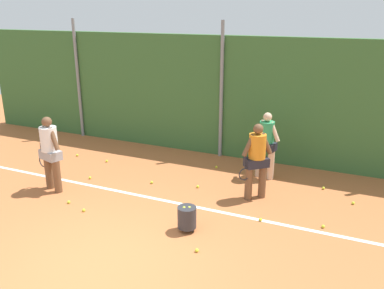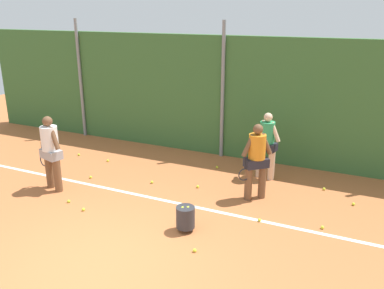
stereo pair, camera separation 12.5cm
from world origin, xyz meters
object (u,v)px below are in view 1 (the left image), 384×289
object	(u,v)px
tennis_ball_9	(77,155)
tennis_ball_11	(260,220)
tennis_ball_5	(216,167)
player_midcourt	(257,158)
tennis_ball_7	(84,210)
player_foreground_near	(50,150)
tennis_ball_10	(353,203)
tennis_ball_3	(152,182)
tennis_ball_0	(324,188)
tennis_ball_1	(69,202)
tennis_ball_8	(323,226)
tennis_ball_12	(107,161)
tennis_ball_6	(198,187)
tennis_ball_2	(90,178)
player_backcourt_far	(266,142)
ball_hopper	(187,217)
tennis_ball_13	(197,250)

from	to	relation	value
tennis_ball_9	tennis_ball_11	world-z (taller)	same
tennis_ball_5	tennis_ball_11	bearing A→B (deg)	-51.98
player_midcourt	tennis_ball_7	world-z (taller)	player_midcourt
player_foreground_near	tennis_ball_10	xyz separation A→B (m)	(6.49, 2.04, -0.96)
tennis_ball_9	tennis_ball_10	world-z (taller)	same
tennis_ball_3	tennis_ball_9	world-z (taller)	same
tennis_ball_0	tennis_ball_3	xyz separation A→B (m)	(-3.88, -1.35, 0.00)
tennis_ball_1	tennis_ball_7	bearing A→B (deg)	-17.59
tennis_ball_7	tennis_ball_0	bearing A→B (deg)	35.39
tennis_ball_8	tennis_ball_12	size ratio (longest dim) A/B	1.00
tennis_ball_7	tennis_ball_11	size ratio (longest dim) A/B	1.00
tennis_ball_12	tennis_ball_6	bearing A→B (deg)	-10.37
tennis_ball_2	tennis_ball_6	world-z (taller)	same
tennis_ball_10	tennis_ball_11	size ratio (longest dim) A/B	1.00
tennis_ball_11	tennis_ball_12	size ratio (longest dim) A/B	1.00
tennis_ball_1	tennis_ball_9	distance (m)	3.06
tennis_ball_8	tennis_ball_12	bearing A→B (deg)	167.90
player_backcourt_far	tennis_ball_8	size ratio (longest dim) A/B	25.51
tennis_ball_2	tennis_ball_6	xyz separation A→B (m)	(2.68, 0.60, 0.00)
tennis_ball_2	tennis_ball_9	size ratio (longest dim) A/B	1.00
tennis_ball_1	tennis_ball_6	distance (m)	2.96
tennis_ball_2	tennis_ball_7	bearing A→B (deg)	-56.92
tennis_ball_6	tennis_ball_11	bearing A→B (deg)	-28.35
player_midcourt	tennis_ball_0	bearing A→B (deg)	176.78
player_foreground_near	ball_hopper	size ratio (longest dim) A/B	3.46
tennis_ball_2	player_foreground_near	bearing A→B (deg)	-113.03
tennis_ball_1	tennis_ball_3	distance (m)	2.02
tennis_ball_5	tennis_ball_7	bearing A→B (deg)	-116.36
tennis_ball_6	tennis_ball_10	xyz separation A→B (m)	(3.44, 0.57, 0.00)
ball_hopper	tennis_ball_5	xyz separation A→B (m)	(-0.61, 3.25, -0.26)
player_foreground_near	player_midcourt	distance (m)	4.67
player_foreground_near	player_backcourt_far	xyz separation A→B (m)	(4.34, 2.73, -0.05)
player_backcourt_far	tennis_ball_9	size ratio (longest dim) A/B	25.51
tennis_ball_7	tennis_ball_9	xyz separation A→B (m)	(-2.32, 2.67, 0.00)
tennis_ball_5	tennis_ball_13	world-z (taller)	same
tennis_ball_3	tennis_ball_5	world-z (taller)	same
ball_hopper	player_foreground_near	bearing A→B (deg)	173.30
tennis_ball_0	tennis_ball_11	distance (m)	2.30
tennis_ball_10	tennis_ball_0	bearing A→B (deg)	141.49
tennis_ball_1	tennis_ball_3	size ratio (longest dim) A/B	1.00
player_foreground_near	tennis_ball_3	bearing A→B (deg)	-131.21
player_foreground_near	player_backcourt_far	world-z (taller)	player_foreground_near
tennis_ball_3	tennis_ball_8	world-z (taller)	same
tennis_ball_0	tennis_ball_5	world-z (taller)	same
tennis_ball_5	tennis_ball_11	xyz separation A→B (m)	(1.81, -2.32, 0.00)
tennis_ball_13	tennis_ball_9	bearing A→B (deg)	148.80
tennis_ball_6	tennis_ball_7	size ratio (longest dim) A/B	1.00
tennis_ball_12	tennis_ball_5	bearing A→B (deg)	15.32
tennis_ball_1	tennis_ball_10	size ratio (longest dim) A/B	1.00
tennis_ball_6	tennis_ball_12	world-z (taller)	same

